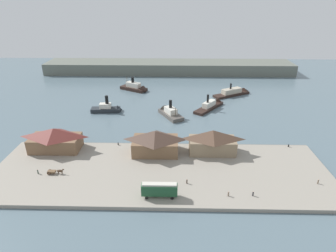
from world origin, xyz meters
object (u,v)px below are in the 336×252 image
(pedestrian_walking_west, at_px, (253,194))
(mooring_post_center_west, at_px, (118,144))
(ferry_shed_central_terminal, at_px, (155,142))
(pedestrian_near_west_shed, at_px, (318,182))
(horse_cart, at_px, (55,171))
(mooring_post_center_east, at_px, (289,146))
(ferry_shed_west_terminal, at_px, (212,141))
(street_tram, at_px, (159,189))
(pedestrian_walking_east, at_px, (228,194))
(ferry_shed_east_terminal, at_px, (55,139))
(pedestrian_by_tram, at_px, (187,181))
(pedestrian_near_east_shed, at_px, (38,172))
(ferry_approaching_west, at_px, (169,112))
(ferry_approaching_east, at_px, (212,105))
(ferry_departing_north, at_px, (109,109))
(ferry_mid_harbor, at_px, (235,92))
(ferry_moored_east, at_px, (136,88))

(pedestrian_walking_west, bearing_deg, mooring_post_center_west, 146.47)
(ferry_shed_central_terminal, distance_m, mooring_post_center_west, 16.05)
(pedestrian_near_west_shed, distance_m, mooring_post_center_west, 69.13)
(horse_cart, distance_m, mooring_post_center_east, 83.57)
(ferry_shed_west_terminal, distance_m, street_tram, 31.15)
(pedestrian_walking_east, bearing_deg, ferry_shed_central_terminal, 132.78)
(ferry_shed_east_terminal, bearing_deg, pedestrian_by_tram, -22.59)
(pedestrian_walking_west, distance_m, pedestrian_near_east_shed, 66.94)
(pedestrian_near_east_shed, height_order, pedestrian_walking_east, pedestrian_near_east_shed)
(pedestrian_near_west_shed, bearing_deg, ferry_approaching_west, 129.99)
(ferry_shed_central_terminal, distance_m, pedestrian_by_tram, 21.67)
(ferry_shed_east_terminal, relative_size, horse_cart, 3.31)
(pedestrian_by_tram, distance_m, pedestrian_walking_east, 12.93)
(pedestrian_walking_west, xyz_separation_m, mooring_post_center_west, (-44.05, 29.18, -0.25))
(horse_cart, bearing_deg, pedestrian_near_west_shed, -2.29)
(ferry_approaching_east, bearing_deg, pedestrian_near_west_shed, -69.77)
(horse_cart, distance_m, ferry_departing_north, 56.40)
(mooring_post_center_west, bearing_deg, pedestrian_walking_west, -33.53)
(street_tram, relative_size, ferry_mid_harbor, 0.42)
(mooring_post_center_west, bearing_deg, ferry_shed_east_terminal, -169.89)
(ferry_approaching_west, bearing_deg, ferry_mid_harbor, 39.95)
(ferry_shed_central_terminal, bearing_deg, ferry_shed_east_terminal, 177.92)
(pedestrian_near_east_shed, distance_m, ferry_moored_east, 92.77)
(ferry_shed_east_terminal, relative_size, mooring_post_center_east, 20.15)
(pedestrian_near_east_shed, bearing_deg, ferry_shed_east_terminal, 89.97)
(street_tram, relative_size, pedestrian_near_west_shed, 6.64)
(ferry_shed_west_terminal, xyz_separation_m, mooring_post_center_west, (-35.11, 4.69, -4.05))
(pedestrian_walking_east, bearing_deg, ferry_moored_east, 111.24)
(mooring_post_center_east, bearing_deg, pedestrian_by_tram, -148.69)
(ferry_mid_harbor, bearing_deg, pedestrian_near_east_shed, -133.17)
(ferry_departing_north, height_order, ferry_approaching_east, ferry_departing_north)
(ferry_shed_west_terminal, xyz_separation_m, ferry_departing_north, (-46.61, 41.20, -4.09))
(ferry_shed_west_terminal, relative_size, ferry_approaching_west, 0.96)
(pedestrian_near_west_shed, bearing_deg, pedestrian_by_tram, -178.78)
(ferry_approaching_east, bearing_deg, mooring_post_center_east, -61.28)
(pedestrian_near_east_shed, bearing_deg, pedestrian_walking_east, -9.33)
(mooring_post_center_west, xyz_separation_m, ferry_approaching_east, (40.69, 43.66, -0.41))
(pedestrian_near_east_shed, bearing_deg, ferry_approaching_west, 51.96)
(ferry_shed_central_terminal, height_order, ferry_mid_harbor, ferry_shed_central_terminal)
(pedestrian_walking_west, height_order, mooring_post_center_west, pedestrian_walking_west)
(ferry_moored_east, bearing_deg, mooring_post_center_east, -46.75)
(pedestrian_walking_west, relative_size, mooring_post_center_west, 1.72)
(horse_cart, relative_size, ferry_approaching_east, 0.25)
(ferry_shed_west_terminal, xyz_separation_m, ferry_approaching_west, (-16.43, 37.26, -4.16))
(pedestrian_near_east_shed, relative_size, ferry_mid_harbor, 0.07)
(ferry_shed_east_terminal, bearing_deg, ferry_approaching_west, 41.77)
(ferry_mid_harbor, bearing_deg, ferry_shed_west_terminal, -107.38)
(street_tram, bearing_deg, horse_cart, 162.70)
(pedestrian_by_tram, xyz_separation_m, pedestrian_walking_east, (11.61, -5.69, -0.00))
(ferry_shed_east_terminal, xyz_separation_m, ferry_shed_central_terminal, (36.85, -1.34, -0.01))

